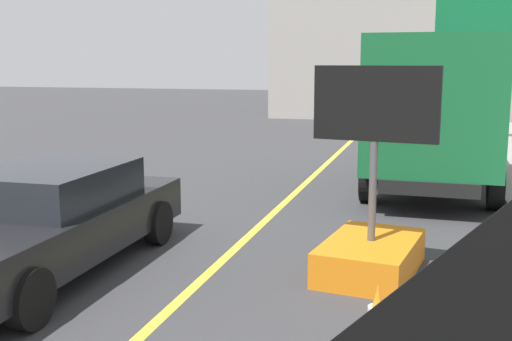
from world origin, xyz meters
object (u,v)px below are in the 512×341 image
object	(u,v)px
box_truck	(436,107)
highway_guide_sign	(496,40)
traffic_cone_mid_lane	(377,315)
arrow_board_trailer	(371,238)
pickup_car	(42,220)

from	to	relation	value
box_truck	highway_guide_sign	xyz separation A→B (m)	(1.77, 7.88, 1.66)
highway_guide_sign	traffic_cone_mid_lane	distance (m)	16.59
arrow_board_trailer	traffic_cone_mid_lane	xyz separation A→B (m)	(0.27, -2.13, -0.17)
box_truck	highway_guide_sign	world-z (taller)	highway_guide_sign
box_truck	pickup_car	size ratio (longest dim) A/B	1.37
arrow_board_trailer	box_truck	world-z (taller)	box_truck
highway_guide_sign	box_truck	bearing A→B (deg)	-102.69
arrow_board_trailer	traffic_cone_mid_lane	distance (m)	2.15
arrow_board_trailer	highway_guide_sign	size ratio (longest dim) A/B	0.54
traffic_cone_mid_lane	pickup_car	bearing A→B (deg)	166.55
arrow_board_trailer	highway_guide_sign	xyz separation A→B (m)	(2.51, 14.01, 2.94)
pickup_car	traffic_cone_mid_lane	world-z (taller)	pickup_car
arrow_board_trailer	traffic_cone_mid_lane	bearing A→B (deg)	-82.68
arrow_board_trailer	traffic_cone_mid_lane	size ratio (longest dim) A/B	4.31
arrow_board_trailer	highway_guide_sign	world-z (taller)	highway_guide_sign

